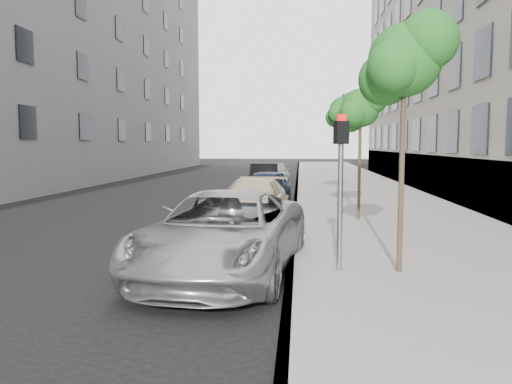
# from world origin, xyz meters

# --- Properties ---
(ground) EXTENTS (160.00, 160.00, 0.00)m
(ground) POSITION_xyz_m (0.00, 0.00, 0.00)
(ground) COLOR black
(ground) RESTS_ON ground
(sidewalk) EXTENTS (6.40, 72.00, 0.14)m
(sidewalk) POSITION_xyz_m (4.30, 24.00, 0.07)
(sidewalk) COLOR gray
(sidewalk) RESTS_ON ground
(curb) EXTENTS (0.15, 72.00, 0.14)m
(curb) POSITION_xyz_m (1.18, 24.00, 0.07)
(curb) COLOR #9E9B93
(curb) RESTS_ON ground
(tree_near) EXTENTS (1.66, 1.46, 4.67)m
(tree_near) POSITION_xyz_m (3.23, 1.50, 3.99)
(tree_near) COLOR #38281C
(tree_near) RESTS_ON sidewalk
(tree_mid) EXTENTS (1.58, 1.38, 4.25)m
(tree_mid) POSITION_xyz_m (3.23, 8.00, 3.61)
(tree_mid) COLOR #38281C
(tree_mid) RESTS_ON sidewalk
(tree_far) EXTENTS (1.56, 1.36, 4.62)m
(tree_far) POSITION_xyz_m (3.23, 14.50, 3.98)
(tree_far) COLOR #38281C
(tree_far) RESTS_ON sidewalk
(signal_pole) EXTENTS (0.29, 0.25, 2.90)m
(signal_pole) POSITION_xyz_m (2.10, 1.49, 1.96)
(signal_pole) COLOR #939699
(signal_pole) RESTS_ON sidewalk
(minivan) EXTENTS (3.25, 5.95, 1.58)m
(minivan) POSITION_xyz_m (-0.10, 1.63, 0.79)
(minivan) COLOR #A3A5A7
(minivan) RESTS_ON ground
(suv) EXTENTS (2.32, 5.00, 1.42)m
(suv) POSITION_xyz_m (-0.10, 7.51, 0.71)
(suv) COLOR beige
(suv) RESTS_ON ground
(sedan_blue) EXTENTS (2.33, 4.33, 1.40)m
(sedan_blue) POSITION_xyz_m (-0.10, 13.45, 0.70)
(sedan_blue) COLOR #101D36
(sedan_blue) RESTS_ON ground
(sedan_black) EXTENTS (1.79, 4.44, 1.43)m
(sedan_black) POSITION_xyz_m (-0.65, 19.87, 0.72)
(sedan_black) COLOR black
(sedan_black) RESTS_ON ground
(sedan_rear) EXTENTS (2.01, 4.37, 1.24)m
(sedan_rear) POSITION_xyz_m (-0.22, 25.20, 0.62)
(sedan_rear) COLOR gray
(sedan_rear) RESTS_ON ground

